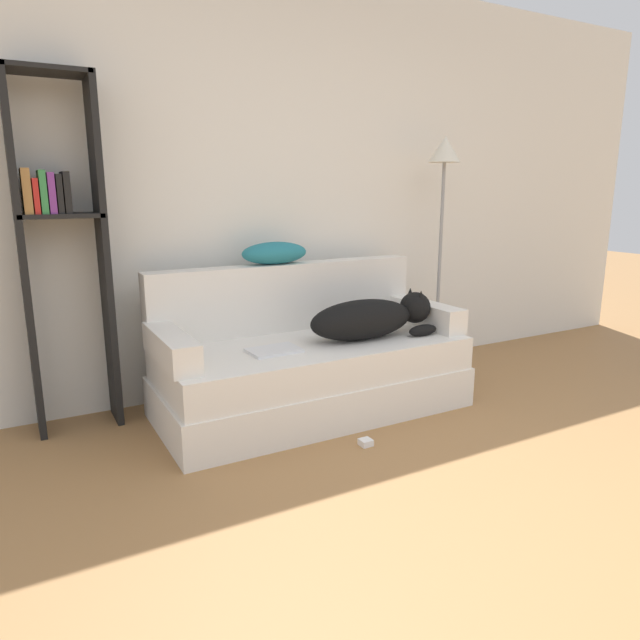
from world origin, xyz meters
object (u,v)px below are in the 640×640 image
object	(u,v)px
dog	(372,318)
couch	(312,377)
bookshelf	(60,237)
laptop	(274,350)
floor_lamp	(443,191)
power_adapter	(366,442)
throw_pillow	(275,253)

from	to	relation	value
dog	couch	bearing A→B (deg)	164.10
couch	bookshelf	distance (m)	1.62
laptop	floor_lamp	distance (m)	1.76
bookshelf	power_adapter	xyz separation A→B (m)	(1.30, -1.02, -1.07)
laptop	couch	bearing A→B (deg)	16.21
laptop	power_adapter	size ratio (longest dim) A/B	4.59
dog	floor_lamp	size ratio (longest dim) A/B	0.50
couch	throw_pillow	distance (m)	0.81
couch	power_adapter	distance (m)	0.61
dog	power_adapter	size ratio (longest dim) A/B	13.29
bookshelf	power_adapter	bearing A→B (deg)	-38.24
couch	laptop	xyz separation A→B (m)	(-0.30, -0.10, 0.23)
dog	laptop	world-z (taller)	dog
throw_pillow	bookshelf	world-z (taller)	bookshelf
couch	floor_lamp	size ratio (longest dim) A/B	1.09
dog	throw_pillow	size ratio (longest dim) A/B	1.95
bookshelf	floor_lamp	xyz separation A→B (m)	(2.48, -0.18, 0.23)
couch	dog	xyz separation A→B (m)	(0.36, -0.10, 0.35)
dog	throw_pillow	bearing A→B (deg)	132.19
throw_pillow	couch	bearing A→B (deg)	-79.25
laptop	throw_pillow	distance (m)	0.71
laptop	throw_pillow	world-z (taller)	throw_pillow
laptop	power_adapter	distance (m)	0.71
power_adapter	floor_lamp	bearing A→B (deg)	35.60
bookshelf	floor_lamp	distance (m)	2.50
dog	throw_pillow	distance (m)	0.74
bookshelf	floor_lamp	size ratio (longest dim) A/B	1.14
couch	power_adapter	xyz separation A→B (m)	(0.01, -0.57, -0.20)
couch	laptop	distance (m)	0.39
floor_lamp	laptop	bearing A→B (deg)	-166.03
dog	laptop	xyz separation A→B (m)	(-0.65, 0.00, -0.12)
laptop	bookshelf	size ratio (longest dim) A/B	0.15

